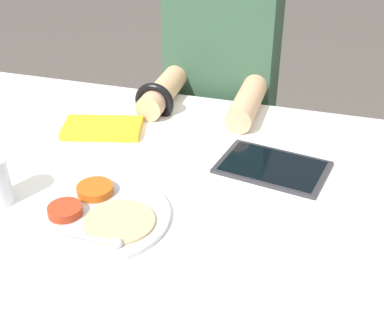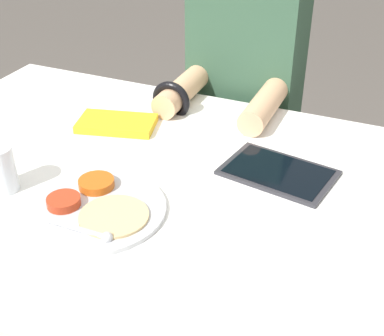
{
  "view_description": "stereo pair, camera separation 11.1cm",
  "coord_description": "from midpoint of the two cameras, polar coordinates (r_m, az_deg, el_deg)",
  "views": [
    {
      "loc": [
        0.43,
        -0.9,
        1.4
      ],
      "look_at": [
        0.16,
        -0.0,
        0.81
      ],
      "focal_mm": 50.0,
      "sensor_mm": 36.0,
      "label": 1
    },
    {
      "loc": [
        0.54,
        -0.87,
        1.4
      ],
      "look_at": [
        0.16,
        -0.0,
        0.81
      ],
      "focal_mm": 50.0,
      "sensor_mm": 36.0,
      "label": 2
    }
  ],
  "objects": [
    {
      "name": "tablet_device",
      "position": [
        1.22,
        11.76,
        -0.54
      ],
      "size": [
        0.27,
        0.2,
        0.01
      ],
      "color": "#28282D",
      "rests_on": "dining_table"
    },
    {
      "name": "red_notebook",
      "position": [
        1.4,
        -5.8,
        4.62
      ],
      "size": [
        0.22,
        0.16,
        0.02
      ],
      "color": "silver",
      "rests_on": "dining_table"
    },
    {
      "name": "dining_table",
      "position": [
        1.44,
        -3.77,
        -13.35
      ],
      "size": [
        1.26,
        0.93,
        0.75
      ],
      "color": "silver",
      "rests_on": "ground_plane"
    },
    {
      "name": "thali_tray",
      "position": [
        1.09,
        -7.41,
        -4.28
      ],
      "size": [
        0.28,
        0.28,
        0.03
      ],
      "color": "#B7BABF",
      "rests_on": "dining_table"
    },
    {
      "name": "drinking_glass",
      "position": [
        1.17,
        -17.27,
        -0.18
      ],
      "size": [
        0.07,
        0.07,
        0.1
      ],
      "color": "silver",
      "rests_on": "dining_table"
    },
    {
      "name": "person_diner",
      "position": [
        1.74,
        7.23,
        4.26
      ],
      "size": [
        0.34,
        0.45,
        1.23
      ],
      "color": "black",
      "rests_on": "ground_plane"
    }
  ]
}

